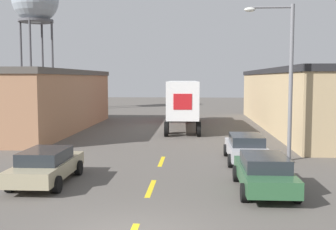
# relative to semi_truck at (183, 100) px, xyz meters

# --- Properties ---
(road_centerline) EXTENTS (0.20, 12.84, 0.01)m
(road_centerline) POSITION_rel_semi_truck_xyz_m (-0.61, -19.73, -2.34)
(road_centerline) COLOR yellow
(road_centerline) RESTS_ON ground_plane
(warehouse_left) EXTENTS (10.65, 19.57, 4.80)m
(warehouse_left) POSITION_rel_semi_truck_xyz_m (-13.09, -2.27, 0.07)
(warehouse_left) COLOR #9E7051
(warehouse_left) RESTS_ON ground_plane
(semi_truck) EXTENTS (2.95, 12.97, 3.90)m
(semi_truck) POSITION_rel_semi_truck_xyz_m (0.00, 0.00, 0.00)
(semi_truck) COLOR #B21919
(semi_truck) RESTS_ON ground_plane
(parked_car_right_mid) EXTENTS (1.97, 4.58, 1.36)m
(parked_car_right_mid) POSITION_rel_semi_truck_xyz_m (3.58, -14.38, -1.62)
(parked_car_right_mid) COLOR #B2B2B7
(parked_car_right_mid) RESTS_ON ground_plane
(parked_car_right_near) EXTENTS (1.97, 4.58, 1.36)m
(parked_car_right_near) POSITION_rel_semi_truck_xyz_m (3.58, -19.88, -1.62)
(parked_car_right_near) COLOR #2D5B38
(parked_car_right_near) RESTS_ON ground_plane
(parked_car_left_near) EXTENTS (1.97, 4.58, 1.36)m
(parked_car_left_near) POSITION_rel_semi_truck_xyz_m (-4.79, -19.22, -1.62)
(parked_car_left_near) COLOR tan
(parked_car_left_near) RESTS_ON ground_plane
(water_tower) EXTENTS (5.86, 5.86, 17.01)m
(water_tower) POSITION_rel_semi_truck_xyz_m (-19.26, 17.95, 11.52)
(water_tower) COLOR #47474C
(water_tower) RESTS_ON ground_plane
(street_lamp) EXTENTS (2.46, 0.32, 7.77)m
(street_lamp) POSITION_rel_semi_truck_xyz_m (5.51, -13.87, 2.18)
(street_lamp) COLOR slate
(street_lamp) RESTS_ON ground_plane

